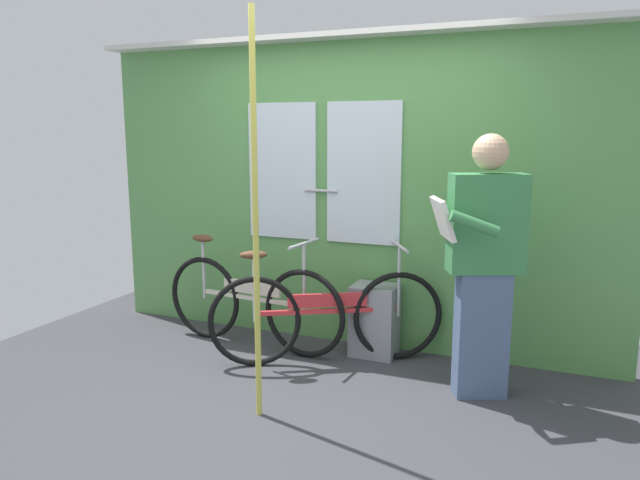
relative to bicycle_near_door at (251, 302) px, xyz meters
name	(u,v)px	position (x,y,z in m)	size (l,w,h in m)	color
ground_plane	(274,410)	(0.65, -0.90, -0.39)	(5.29, 4.26, 0.04)	#38383D
train_door_wall	(346,188)	(0.65, 0.42, 0.90)	(4.29, 0.28, 2.44)	#56934C
bicycle_near_door	(251,302)	(0.00, 0.00, 0.00)	(1.64, 0.44, 0.90)	black
bicycle_leaning_behind	(326,316)	(0.68, -0.09, 0.00)	(1.55, 0.91, 0.89)	black
passenger_reading_newspaper	(483,261)	(1.81, -0.21, 0.53)	(0.63, 0.57, 1.70)	slate
trash_bin_by_wall	(375,320)	(0.96, 0.21, -0.09)	(0.34, 0.28, 0.55)	gray
handrail_pole	(256,222)	(0.61, -1.02, 0.83)	(0.04, 0.04, 2.40)	#C6C14C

